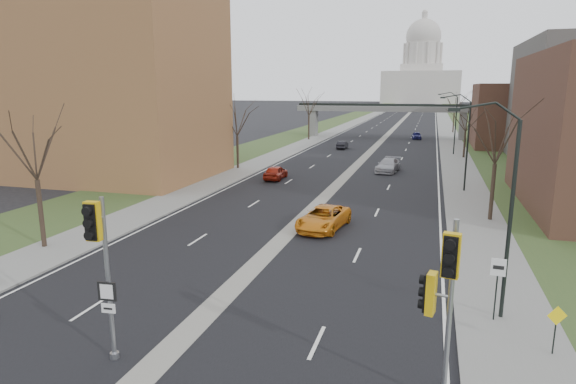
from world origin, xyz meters
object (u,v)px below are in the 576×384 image
at_px(signal_pole_median, 100,252).
at_px(car_right_mid, 388,165).
at_px(speed_limit_sign, 497,278).
at_px(car_left_near, 276,172).
at_px(warning_sign, 556,323).
at_px(car_right_near, 324,218).
at_px(signal_pole_right, 443,288).
at_px(car_left_far, 342,145).
at_px(car_right_far, 417,135).

bearing_deg(signal_pole_median, car_right_mid, 77.12).
relative_size(speed_limit_sign, car_left_near, 0.61).
height_order(warning_sign, car_right_mid, warning_sign).
bearing_deg(car_right_near, speed_limit_sign, -41.64).
bearing_deg(speed_limit_sign, signal_pole_right, -106.32).
bearing_deg(car_left_near, signal_pole_right, 114.05).
xyz_separation_m(signal_pole_right, warning_sign, (3.99, 3.94, -2.46)).
distance_m(signal_pole_median, signal_pole_right, 10.77).
height_order(car_right_near, car_right_mid, car_right_near).
height_order(signal_pole_right, car_left_far, signal_pole_right).
relative_size(speed_limit_sign, car_right_far, 0.64).
bearing_deg(warning_sign, speed_limit_sign, 110.87).
bearing_deg(warning_sign, car_left_far, 90.06).
bearing_deg(car_right_mid, signal_pole_right, -75.57).
height_order(signal_pole_median, car_right_near, signal_pole_median).
height_order(car_right_near, car_right_far, car_right_near).
height_order(signal_pole_median, car_left_far, signal_pole_median).
height_order(signal_pole_median, car_right_far, signal_pole_median).
relative_size(signal_pole_median, warning_sign, 3.21).
relative_size(warning_sign, car_right_near, 0.33).
bearing_deg(signal_pole_median, warning_sign, 12.92).
distance_m(warning_sign, car_left_far, 59.87).
bearing_deg(car_right_far, signal_pole_right, -93.28).
bearing_deg(signal_pole_right, car_right_mid, 108.30).
relative_size(signal_pole_median, signal_pole_right, 1.01).
xyz_separation_m(car_left_near, car_right_far, (12.69, 46.12, -0.04)).
xyz_separation_m(signal_pole_median, car_left_near, (-5.16, 34.40, -3.32)).
distance_m(warning_sign, car_left_near, 35.64).
height_order(speed_limit_sign, warning_sign, speed_limit_sign).
xyz_separation_m(car_right_near, car_right_far, (3.99, 62.45, -0.07)).
bearing_deg(car_right_far, car_right_mid, -98.35).
relative_size(speed_limit_sign, warning_sign, 1.44).
distance_m(car_left_near, car_left_far, 27.65).
relative_size(car_left_far, car_right_far, 0.91).
distance_m(signal_pole_median, car_left_far, 62.14).
distance_m(speed_limit_sign, car_left_far, 57.32).
bearing_deg(car_left_near, car_left_far, -95.54).
bearing_deg(signal_pole_right, car_right_far, 103.66).
height_order(signal_pole_median, car_right_mid, signal_pole_median).
xyz_separation_m(signal_pole_median, car_right_near, (3.54, 18.07, -3.30)).
xyz_separation_m(speed_limit_sign, car_right_far, (-5.49, 73.53, -1.22)).
height_order(car_left_near, car_right_near, car_right_near).
bearing_deg(signal_pole_right, warning_sign, 55.97).
xyz_separation_m(speed_limit_sign, car_right_near, (-9.48, 11.08, -1.16)).
relative_size(signal_pole_right, car_right_far, 1.42).
distance_m(speed_limit_sign, car_right_near, 14.63).
bearing_deg(car_right_mid, car_left_near, -136.26).
xyz_separation_m(signal_pole_right, car_right_near, (-7.19, 17.18, -3.00)).
xyz_separation_m(signal_pole_right, car_left_far, (-13.86, 61.08, -3.14)).
distance_m(signal_pole_right, car_right_far, 79.75).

